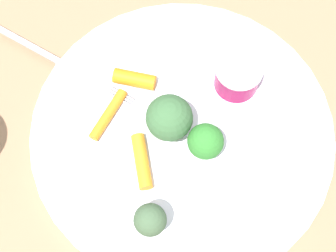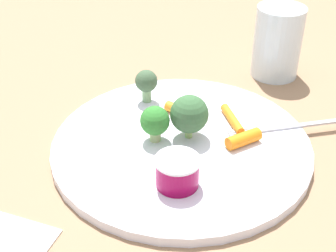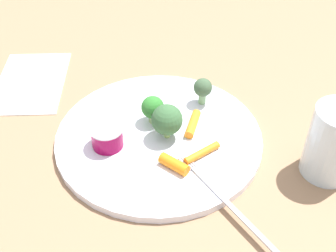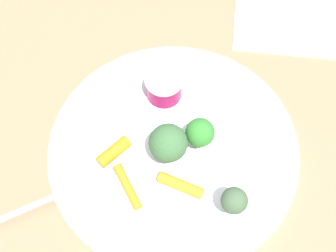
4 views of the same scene
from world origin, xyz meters
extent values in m
plane|color=#916D4F|center=(0.00, 0.00, 0.00)|extent=(2.40, 2.40, 0.00)
cylinder|color=white|center=(0.00, 0.00, 0.01)|extent=(0.31, 0.31, 0.01)
cylinder|color=maroon|center=(0.05, -0.06, 0.03)|extent=(0.05, 0.05, 0.03)
cylinder|color=silver|center=(0.05, -0.06, 0.04)|extent=(0.05, 0.05, 0.00)
cylinder|color=#8CBE64|center=(0.00, 0.01, 0.02)|extent=(0.01, 0.01, 0.02)
sphere|color=#386138|center=(0.00, 0.01, 0.04)|extent=(0.05, 0.05, 0.05)
cylinder|color=#95B971|center=(-0.02, -0.02, 0.02)|extent=(0.01, 0.01, 0.01)
sphere|color=#30782D|center=(-0.02, -0.02, 0.04)|extent=(0.04, 0.04, 0.04)
cylinder|color=#7EA872|center=(-0.10, 0.04, 0.02)|extent=(0.01, 0.01, 0.02)
sphere|color=#3F593C|center=(-0.10, 0.04, 0.04)|extent=(0.03, 0.03, 0.03)
cylinder|color=orange|center=(0.06, 0.05, 0.02)|extent=(0.03, 0.05, 0.02)
cylinder|color=orange|center=(-0.03, 0.04, 0.02)|extent=(0.06, 0.02, 0.01)
cylinder|color=orange|center=(0.02, 0.07, 0.02)|extent=(0.06, 0.04, 0.01)
cube|color=#B9B7BC|center=(0.10, 0.14, 0.01)|extent=(0.10, 0.14, 0.00)
cube|color=#B9B7BC|center=(0.05, 0.06, 0.01)|extent=(0.02, 0.02, 0.00)
cube|color=#B9B7BC|center=(0.04, 0.06, 0.01)|extent=(0.02, 0.02, 0.00)
cube|color=#B9B7BC|center=(0.04, 0.06, 0.01)|extent=(0.02, 0.02, 0.00)
cube|color=#B9B7BC|center=(0.04, 0.06, 0.01)|extent=(0.02, 0.02, 0.00)
cylinder|color=silver|center=(-0.02, 0.24, 0.05)|extent=(0.07, 0.07, 0.11)
camera|label=1|loc=(-0.19, 0.03, 0.49)|focal=54.61mm
camera|label=2|loc=(0.30, -0.35, 0.35)|focal=50.63mm
camera|label=3|loc=(0.44, 0.18, 0.45)|focal=46.25mm
camera|label=4|loc=(-0.11, 0.21, 0.51)|focal=47.63mm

